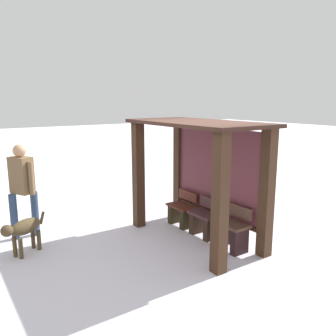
% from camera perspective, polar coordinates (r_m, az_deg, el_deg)
% --- Properties ---
extents(ground_plane, '(60.00, 60.00, 0.00)m').
position_cam_1_polar(ground_plane, '(6.74, 4.44, -11.57)').
color(ground_plane, white).
extents(bus_shelter, '(2.79, 1.39, 2.23)m').
position_cam_1_polar(bus_shelter, '(6.43, 5.88, 0.84)').
color(bus_shelter, '#3A2416').
rests_on(bus_shelter, ground).
extents(bench_left_inside, '(0.63, 0.38, 0.72)m').
position_cam_1_polar(bench_left_inside, '(7.31, 2.33, -7.27)').
color(bench_left_inside, '#56261A').
rests_on(bench_left_inside, ground).
extents(bench_center_inside, '(0.63, 0.36, 0.75)m').
position_cam_1_polar(bench_center_inside, '(6.76, 6.06, -8.69)').
color(bench_center_inside, '#462B2B').
rests_on(bench_center_inside, ground).
extents(bench_right_inside, '(0.63, 0.39, 0.78)m').
position_cam_1_polar(bench_right_inside, '(6.26, 10.45, -10.35)').
color(bench_right_inside, '#51352A').
rests_on(bench_right_inside, ground).
extents(person_walking, '(0.58, 0.57, 1.80)m').
position_cam_1_polar(person_walking, '(7.04, -22.98, -2.36)').
color(person_walking, olive).
rests_on(person_walking, ground).
extents(dog, '(0.53, 0.81, 0.64)m').
position_cam_1_polar(dog, '(6.41, -22.78, -9.32)').
color(dog, '#4E3F27').
rests_on(dog, ground).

